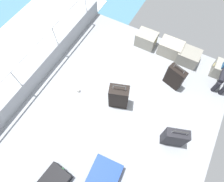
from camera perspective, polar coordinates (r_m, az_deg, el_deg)
The scene contains 12 objects.
ground_plane at distance 4.57m, azimuth 2.27°, elevation -5.95°, with size 4.40×5.20×0.06m, color gray.
gunwale_port at distance 5.13m, azimuth -19.76°, elevation 6.35°, with size 0.06×5.20×0.45m, color gray.
railing_port at distance 4.71m, azimuth -21.82°, elevation 10.08°, with size 0.04×4.20×1.02m.
sea_wake at distance 6.42m, azimuth -27.93°, elevation 8.18°, with size 12.00×12.00×0.01m.
cargo_crate_0 at distance 5.55m, azimuth 10.22°, elevation 15.03°, with size 0.57×0.41×0.41m.
cargo_crate_1 at distance 5.49m, azimuth 17.09°, elevation 12.19°, with size 0.64×0.41×0.41m.
cargo_crate_2 at distance 5.49m, azimuth 21.90°, elevation 9.53°, with size 0.57×0.45×0.37m.
suitcase_0 at distance 4.30m, azimuth 2.03°, elevation -1.71°, with size 0.49×0.39×0.85m.
suitcase_2 at distance 4.09m, azimuth -2.60°, elevation -24.59°, with size 0.62×0.76×0.27m.
suitcase_3 at distance 4.21m, azimuth 18.17°, elevation -13.10°, with size 0.49×0.33×0.75m.
suitcase_4 at distance 4.83m, azimuth 18.26°, elevation 3.97°, with size 0.47×0.30×0.72m.
paper_cup at distance 4.79m, azimuth -10.11°, elevation 0.23°, with size 0.08×0.08×0.10m, color white.
Camera 1 is at (0.65, -1.56, 4.22)m, focal length 30.51 mm.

